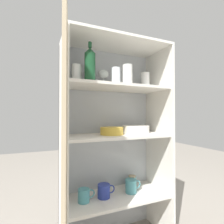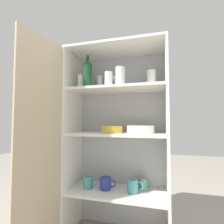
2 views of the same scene
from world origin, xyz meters
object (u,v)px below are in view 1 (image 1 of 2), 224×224
at_px(plate_stack_white, 136,129).
at_px(coffee_mug_primary, 131,186).
at_px(mixing_bowl_large, 112,131).
at_px(storage_jar, 132,181).
at_px(wine_bottle, 90,65).

distance_m(plate_stack_white, coffee_mug_primary, 0.45).
distance_m(mixing_bowl_large, storage_jar, 0.53).
bearing_deg(wine_bottle, mixing_bowl_large, 19.81).
bearing_deg(storage_jar, coffee_mug_primary, -122.96).
distance_m(wine_bottle, mixing_bowl_large, 0.50).
bearing_deg(storage_jar, wine_bottle, -157.26).
xyz_separation_m(wine_bottle, plate_stack_white, (0.42, 0.11, -0.46)).
distance_m(mixing_bowl_large, coffee_mug_primary, 0.48).
height_order(wine_bottle, plate_stack_white, wine_bottle).
xyz_separation_m(wine_bottle, mixing_bowl_large, (0.19, 0.07, -0.46)).
height_order(mixing_bowl_large, coffee_mug_primary, mixing_bowl_large).
xyz_separation_m(wine_bottle, storage_jar, (0.43, 0.18, -0.92)).
bearing_deg(mixing_bowl_large, wine_bottle, -160.19).
bearing_deg(coffee_mug_primary, storage_jar, 57.04).
bearing_deg(wine_bottle, coffee_mug_primary, 11.60).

